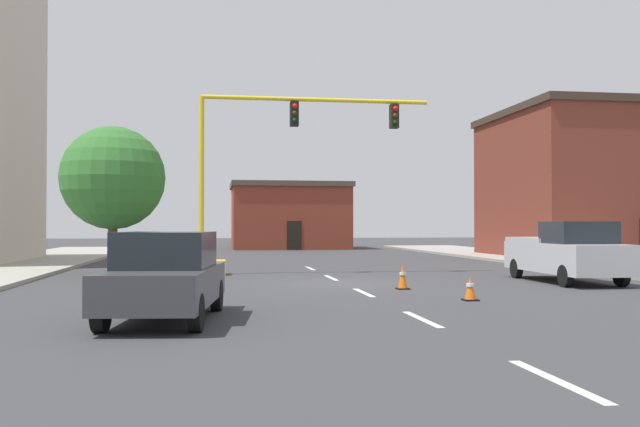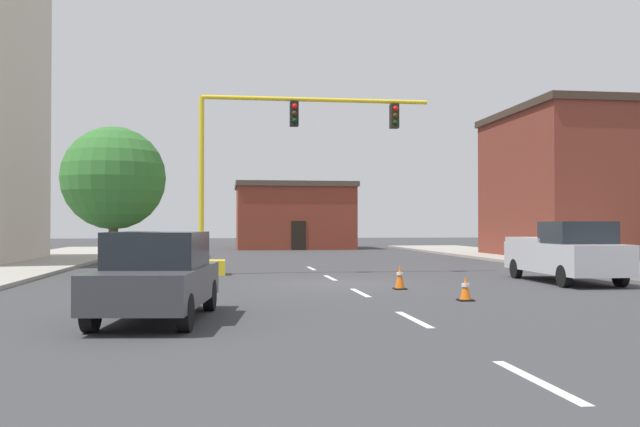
% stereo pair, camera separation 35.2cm
% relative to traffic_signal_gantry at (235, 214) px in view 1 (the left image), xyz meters
% --- Properties ---
extents(ground_plane, '(160.00, 160.00, 0.00)m').
position_rel_traffic_signal_gantry_xyz_m(ground_plane, '(3.32, -4.72, -2.28)').
color(ground_plane, '#38383A').
extents(sidewalk_right, '(6.00, 56.00, 0.14)m').
position_rel_traffic_signal_gantry_xyz_m(sidewalk_right, '(16.41, 3.28, -2.21)').
color(sidewalk_right, '#9E998E').
rests_on(sidewalk_right, ground_plane).
extents(lane_stripe_seg_0, '(0.16, 2.40, 0.01)m').
position_rel_traffic_signal_gantry_xyz_m(lane_stripe_seg_0, '(3.32, -18.72, -2.28)').
color(lane_stripe_seg_0, silver).
rests_on(lane_stripe_seg_0, ground_plane).
extents(lane_stripe_seg_1, '(0.16, 2.40, 0.01)m').
position_rel_traffic_signal_gantry_xyz_m(lane_stripe_seg_1, '(3.32, -13.22, -2.28)').
color(lane_stripe_seg_1, silver).
rests_on(lane_stripe_seg_1, ground_plane).
extents(lane_stripe_seg_2, '(0.16, 2.40, 0.01)m').
position_rel_traffic_signal_gantry_xyz_m(lane_stripe_seg_2, '(3.32, -7.72, -2.28)').
color(lane_stripe_seg_2, silver).
rests_on(lane_stripe_seg_2, ground_plane).
extents(lane_stripe_seg_3, '(0.16, 2.40, 0.01)m').
position_rel_traffic_signal_gantry_xyz_m(lane_stripe_seg_3, '(3.32, -2.22, -2.28)').
color(lane_stripe_seg_3, silver).
rests_on(lane_stripe_seg_3, ground_plane).
extents(lane_stripe_seg_4, '(0.16, 2.40, 0.01)m').
position_rel_traffic_signal_gantry_xyz_m(lane_stripe_seg_4, '(3.32, 3.28, -2.28)').
color(lane_stripe_seg_4, silver).
rests_on(lane_stripe_seg_4, ground_plane).
extents(building_brick_center, '(9.38, 7.46, 5.25)m').
position_rel_traffic_signal_gantry_xyz_m(building_brick_center, '(5.11, 29.02, 0.35)').
color(building_brick_center, brown).
rests_on(building_brick_center, ground_plane).
extents(building_row_right, '(10.75, 10.70, 8.49)m').
position_rel_traffic_signal_gantry_xyz_m(building_row_right, '(20.87, 10.71, 1.97)').
color(building_row_right, brown).
rests_on(building_row_right, ground_plane).
extents(traffic_signal_gantry, '(9.72, 1.20, 6.83)m').
position_rel_traffic_signal_gantry_xyz_m(traffic_signal_gantry, '(0.00, 0.00, 0.00)').
color(traffic_signal_gantry, yellow).
rests_on(traffic_signal_gantry, ground_plane).
extents(tree_left_near, '(3.98, 3.98, 5.69)m').
position_rel_traffic_signal_gantry_xyz_m(tree_left_near, '(-4.66, 0.99, 1.40)').
color(tree_left_near, brown).
rests_on(tree_left_near, ground_plane).
extents(pickup_truck_silver, '(2.14, 5.45, 1.99)m').
position_rel_traffic_signal_gantry_xyz_m(pickup_truck_silver, '(10.65, -5.23, -1.31)').
color(pickup_truck_silver, '#BCBCC1').
rests_on(pickup_truck_silver, ground_plane).
extents(sedan_dark_gray_near_left, '(2.37, 4.69, 1.74)m').
position_rel_traffic_signal_gantry_xyz_m(sedan_dark_gray_near_left, '(-1.72, -12.62, -1.40)').
color(sedan_dark_gray_near_left, '#3D3D42').
rests_on(sedan_dark_gray_near_left, ground_plane).
extents(traffic_cone_roadside_a, '(0.36, 0.36, 0.60)m').
position_rel_traffic_signal_gantry_xyz_m(traffic_cone_roadside_a, '(5.51, -10.10, -1.99)').
color(traffic_cone_roadside_a, black).
rests_on(traffic_cone_roadside_a, ground_plane).
extents(traffic_cone_roadside_b, '(0.36, 0.36, 0.71)m').
position_rel_traffic_signal_gantry_xyz_m(traffic_cone_roadside_b, '(4.67, -6.87, -1.93)').
color(traffic_cone_roadside_b, black).
rests_on(traffic_cone_roadside_b, ground_plane).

